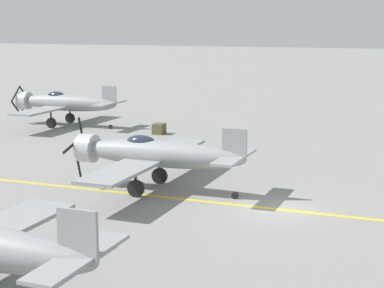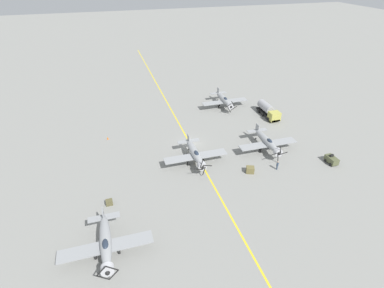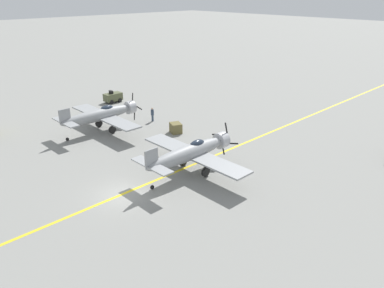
# 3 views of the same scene
# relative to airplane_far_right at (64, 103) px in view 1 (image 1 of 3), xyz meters

# --- Properties ---
(ground_plane) EXTENTS (400.00, 400.00, 0.00)m
(ground_plane) POSITION_rel_airplane_far_right_xyz_m (-18.16, -23.42, -2.01)
(ground_plane) COLOR gray
(taxiway_stripe) EXTENTS (0.30, 160.00, 0.01)m
(taxiway_stripe) POSITION_rel_airplane_far_right_xyz_m (-18.16, -23.42, -2.01)
(taxiway_stripe) COLOR yellow
(taxiway_stripe) RESTS_ON ground
(airplane_far_right) EXTENTS (12.00, 9.98, 3.65)m
(airplane_far_right) POSITION_rel_airplane_far_right_xyz_m (0.00, 0.00, 0.00)
(airplane_far_right) COLOR gray
(airplane_far_right) RESTS_ON ground
(airplane_mid_center) EXTENTS (12.00, 9.98, 3.75)m
(airplane_mid_center) POSITION_rel_airplane_far_right_xyz_m (-17.14, -16.51, 0.00)
(airplane_mid_center) COLOR #929597
(airplane_mid_center) RESTS_ON ground
(supply_crate_mid_lane) EXTENTS (1.06, 0.89, 0.87)m
(supply_crate_mid_lane) POSITION_rel_airplane_far_right_xyz_m (-0.78, -9.44, -1.58)
(supply_crate_mid_lane) COLOR brown
(supply_crate_mid_lane) RESTS_ON ground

